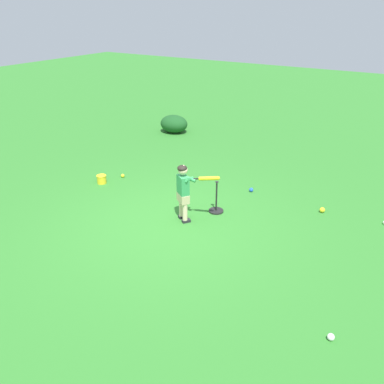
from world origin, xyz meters
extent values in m
plane|color=#2D7528|center=(0.00, 0.00, 0.00)|extent=(40.00, 40.00, 0.00)
cube|color=#232328|center=(0.09, 0.37, 0.03)|extent=(0.16, 0.17, 0.05)
cylinder|color=beige|center=(0.08, 0.35, 0.21)|extent=(0.09, 0.09, 0.34)
cube|color=#232328|center=(0.23, 0.27, 0.03)|extent=(0.16, 0.17, 0.05)
cylinder|color=beige|center=(0.22, 0.26, 0.21)|extent=(0.09, 0.09, 0.34)
cube|color=#C6B284|center=(0.15, 0.31, 0.46)|extent=(0.31, 0.28, 0.16)
cube|color=#339351|center=(0.15, 0.31, 0.71)|extent=(0.29, 0.27, 0.34)
sphere|color=beige|center=(0.15, 0.31, 1.00)|extent=(0.17, 0.17, 0.17)
ellipsoid|color=black|center=(0.14, 0.30, 1.02)|extent=(0.24, 0.24, 0.11)
sphere|color=yellow|center=(0.23, 0.42, 0.80)|extent=(0.04, 0.04, 0.04)
cylinder|color=black|center=(0.32, 0.45, 0.81)|extent=(0.14, 0.07, 0.05)
cylinder|color=yellow|center=(0.54, 0.52, 0.85)|extent=(0.35, 0.17, 0.11)
sphere|color=yellow|center=(0.70, 0.57, 0.87)|extent=(0.07, 0.07, 0.07)
cylinder|color=#339351|center=(0.18, 0.41, 0.81)|extent=(0.31, 0.12, 0.14)
cylinder|color=#339351|center=(0.24, 0.37, 0.81)|extent=(0.11, 0.31, 0.14)
sphere|color=yellow|center=(2.22, 1.95, 0.05)|extent=(0.10, 0.10, 0.10)
sphere|color=blue|center=(0.70, 2.08, 0.04)|extent=(0.09, 0.09, 0.09)
sphere|color=yellow|center=(-2.10, 1.23, 0.04)|extent=(0.08, 0.08, 0.08)
sphere|color=white|center=(3.20, -1.19, 0.04)|extent=(0.09, 0.09, 0.09)
cylinder|color=black|center=(0.50, 0.91, 0.01)|extent=(0.28, 0.28, 0.03)
cylinder|color=black|center=(0.50, 0.91, 0.31)|extent=(0.03, 0.03, 0.55)
cone|color=black|center=(0.50, 0.91, 0.60)|extent=(0.07, 0.07, 0.04)
cylinder|color=yellow|center=(-2.28, 0.74, 0.09)|extent=(0.20, 0.20, 0.18)
torus|color=yellow|center=(-2.28, 0.74, 0.18)|extent=(0.22, 0.22, 0.02)
ellipsoid|color=#194C1E|center=(-3.09, 4.75, 0.26)|extent=(0.86, 0.71, 0.53)
camera|label=1|loc=(3.68, -5.05, 3.62)|focal=37.52mm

